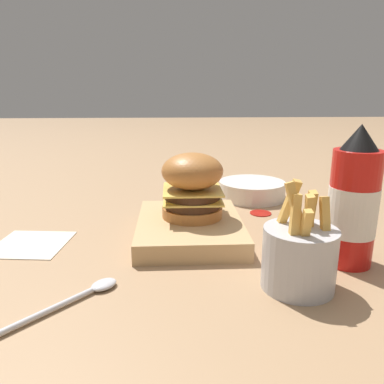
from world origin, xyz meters
name	(u,v)px	position (x,y,z in m)	size (l,w,h in m)	color
ground_plane	(188,226)	(0.00, 0.00, 0.00)	(6.00, 6.00, 0.00)	#9E7A56
serving_board	(192,227)	(-0.05, 0.00, 0.02)	(0.24, 0.18, 0.03)	tan
burger	(192,185)	(-0.04, -0.01, 0.09)	(0.11, 0.11, 0.12)	#AD6B33
ketchup_bottle	(353,204)	(-0.17, -0.23, 0.09)	(0.07, 0.07, 0.21)	red
fries_basket	(299,256)	(-0.24, -0.13, 0.04)	(0.10, 0.10, 0.15)	#B7B7BC
side_bowl	(252,189)	(0.19, -0.16, 0.02)	(0.16, 0.16, 0.04)	silver
spoon	(78,296)	(-0.26, 0.15, 0.01)	(0.15, 0.14, 0.01)	silver
ketchup_puddle	(261,213)	(0.07, -0.16, 0.00)	(0.05, 0.05, 0.00)	#9E140F
parchment_square	(31,244)	(-0.08, 0.27, 0.00)	(0.13, 0.13, 0.00)	beige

